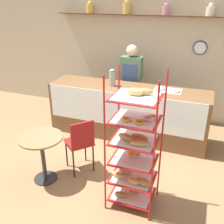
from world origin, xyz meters
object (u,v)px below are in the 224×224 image
(pastry_rack, at_px, (134,150))
(cafe_chair, at_px, (81,141))
(person_worker, at_px, (131,82))
(donut_tray_counter, at_px, (166,90))
(coffee_carafe, at_px, (112,78))
(cafe_table, at_px, (42,148))

(pastry_rack, height_order, cafe_chair, pastry_rack)
(person_worker, height_order, cafe_chair, person_worker)
(donut_tray_counter, bearing_deg, coffee_carafe, -176.21)
(person_worker, xyz_separation_m, donut_tray_counter, (0.81, -0.53, 0.10))
(cafe_table, distance_m, coffee_carafe, 1.88)
(cafe_chair, bearing_deg, coffee_carafe, -138.41)
(person_worker, distance_m, donut_tray_counter, 0.97)
(cafe_chair, height_order, coffee_carafe, coffee_carafe)
(pastry_rack, height_order, donut_tray_counter, pastry_rack)
(pastry_rack, distance_m, cafe_chair, 1.04)
(person_worker, relative_size, cafe_table, 2.30)
(pastry_rack, relative_size, cafe_table, 2.48)
(person_worker, relative_size, coffee_carafe, 5.22)
(cafe_chair, bearing_deg, cafe_table, -8.47)
(pastry_rack, bearing_deg, cafe_table, 179.90)
(person_worker, xyz_separation_m, cafe_chair, (-0.18, -1.95, -0.36))
(pastry_rack, relative_size, person_worker, 1.08)
(cafe_chair, bearing_deg, person_worker, -143.95)
(pastry_rack, xyz_separation_m, donut_tray_counter, (0.06, 1.79, 0.20))
(cafe_chair, bearing_deg, pastry_rack, 109.82)
(person_worker, height_order, donut_tray_counter, person_worker)
(coffee_carafe, distance_m, donut_tray_counter, 1.01)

